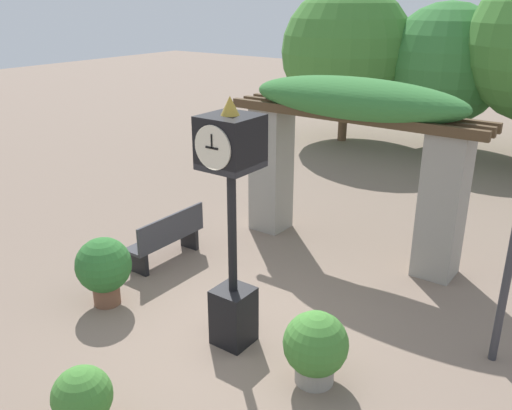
% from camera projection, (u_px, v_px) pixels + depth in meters
% --- Properties ---
extents(ground_plane, '(60.00, 60.00, 0.00)m').
position_uv_depth(ground_plane, '(232.00, 333.00, 7.41)').
color(ground_plane, '#7F6B5B').
extents(pedestal_clock, '(0.62, 0.67, 3.27)m').
position_uv_depth(pedestal_clock, '(232.00, 216.00, 6.60)').
color(pedestal_clock, black).
rests_on(pedestal_clock, ground).
extents(pergola, '(4.53, 1.23, 3.08)m').
position_uv_depth(pergola, '(352.00, 131.00, 9.14)').
color(pergola, gray).
rests_on(pergola, ground).
extents(potted_plant_near_left, '(0.78, 0.78, 0.91)m').
position_uv_depth(potted_plant_near_left, '(316.00, 347.00, 6.33)').
color(potted_plant_near_left, gray).
rests_on(potted_plant_near_left, ground).
extents(potted_plant_far_left, '(0.82, 0.82, 1.05)m').
position_uv_depth(potted_plant_far_left, '(104.00, 267.00, 7.93)').
color(potted_plant_far_left, brown).
rests_on(potted_plant_far_left, ground).
extents(potted_plant_far_right, '(0.63, 0.63, 0.78)m').
position_uv_depth(potted_plant_far_right, '(83.00, 400.00, 5.58)').
color(potted_plant_far_right, '#9E563D').
rests_on(potted_plant_far_right, ground).
extents(park_bench, '(0.42, 1.53, 0.89)m').
position_uv_depth(park_bench, '(167.00, 238.00, 9.30)').
color(park_bench, '#38383D').
rests_on(park_bench, ground).
extents(tree_line, '(11.62, 4.81, 5.24)m').
position_uv_depth(tree_line, '(486.00, 57.00, 14.61)').
color(tree_line, brown).
rests_on(tree_line, ground).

